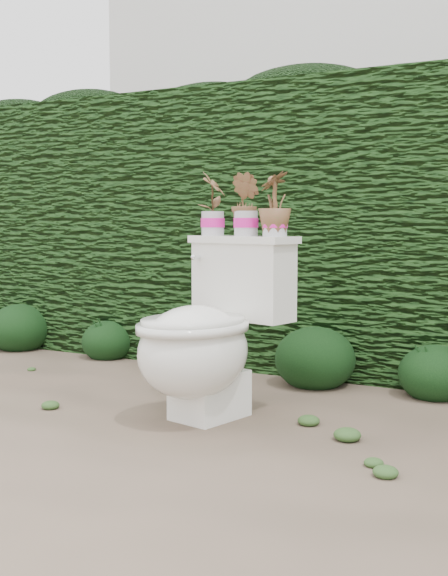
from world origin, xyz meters
The scene contains 11 objects.
ground centered at (0.00, 0.00, 0.00)m, with size 60.00×60.00×0.00m, color #89735E.
hedge centered at (0.00, 1.60, 0.80)m, with size 8.00×1.00×1.60m, color #27521B.
toilet centered at (0.21, 0.17, 0.36)m, with size 0.59×0.76×0.78m.
potted_plant_left centered at (0.08, 0.44, 0.91)m, with size 0.15×0.10×0.28m, color #34641F.
potted_plant_center centered at (0.28, 0.40, 0.91)m, with size 0.14×0.12×0.26m, color #34641F.
potted_plant_right centered at (0.43, 0.37, 0.91)m, with size 0.14×0.14×0.26m, color #34641F.
liriope_clump_1 centered at (-1.73, 1.05, 0.16)m, with size 0.41×0.41×0.33m, color #153713.
liriope_clump_2 centered at (-1.03, 1.09, 0.13)m, with size 0.32×0.32×0.26m, color #153713.
liriope_clump_3 centered at (-0.42, 1.05, 0.14)m, with size 0.36×0.36×0.28m, color #153713.
liriope_clump_4 centered at (0.38, 0.99, 0.17)m, with size 0.42×0.42×0.33m, color #153713.
liriope_clump_5 centered at (0.98, 1.03, 0.14)m, with size 0.35×0.35×0.28m, color #153713.
Camera 1 is at (1.72, -2.44, 0.84)m, focal length 45.00 mm.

